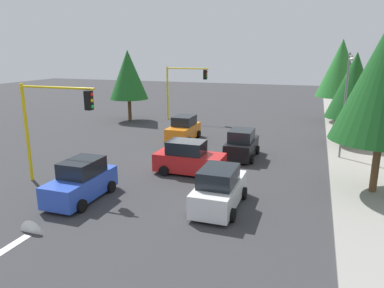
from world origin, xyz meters
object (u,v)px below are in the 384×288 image
Objects in this scene: tree_roadside_far at (341,68)px; car_black at (242,145)px; traffic_signal_near_right at (53,115)px; car_red at (189,159)px; tree_opposite_side at (128,75)px; street_lamp_curbside at (346,96)px; car_orange at (184,129)px; car_blue at (81,182)px; car_white at (219,189)px; traffic_signal_far_right at (184,83)px; tree_roadside_mid at (354,86)px.

tree_roadside_far is 17.69m from car_black.
traffic_signal_near_right reaches higher than car_red.
street_lamp_curbside is at bearing 67.45° from tree_opposite_side.
traffic_signal_near_right is at bearing 16.53° from tree_opposite_side.
car_orange is at bearing -100.18° from street_lamp_curbside.
tree_roadside_far is 2.04× the size of car_blue.
tree_opposite_side is (-18.00, -5.34, 0.89)m from traffic_signal_near_right.
tree_roadside_far is 2.08× the size of car_orange.
car_orange is 0.96× the size of car_white.
street_lamp_curbside is 12.53m from car_orange.
car_black is 8.41m from car_white.
tree_roadside_far is at bearing 157.11° from car_black.
street_lamp_curbside is 21.88m from tree_opposite_side.
car_black is at bearing 54.85° from tree_opposite_side.
traffic_signal_far_right is 1.39× the size of car_orange.
traffic_signal_near_right is 17.70m from street_lamp_curbside.
traffic_signal_near_right is 0.66× the size of tree_roadside_far.
tree_roadside_mid reaches higher than car_orange.
traffic_signal_far_right is 16.80m from tree_roadside_mid.
car_white and car_blue have the same top height.
car_blue is (19.37, 7.83, -3.85)m from tree_opposite_side.
tree_roadside_far is at bearing 147.72° from traffic_signal_near_right.
traffic_signal_near_right is 1.36× the size of car_orange.
car_black is 11.34m from car_blue.
tree_roadside_mid is at bearing 139.41° from car_blue.
tree_roadside_far is 1.98× the size of car_white.
car_red is at bearing -57.08° from street_lamp_curbside.
car_blue is at bearing -40.59° from tree_roadside_mid.
car_blue is (9.61, -6.02, 0.00)m from car_black.
tree_opposite_side reaches higher than tree_roadside_mid.
car_blue is at bearing -2.24° from car_orange.
tree_roadside_mid is at bearing 131.80° from traffic_signal_near_right.
traffic_signal_far_right is at bearing -144.05° from car_black.
car_orange is (-11.74, 3.00, -2.96)m from traffic_signal_near_right.
tree_opposite_side is 1.89× the size of car_black.
tree_opposite_side is 11.12m from car_orange.
car_white is at bearing 24.45° from traffic_signal_far_right.
tree_roadside_far is (-24.00, 15.16, 1.59)m from traffic_signal_near_right.
tree_roadside_mid reaches higher than traffic_signal_near_right.
traffic_signal_far_right is at bearing -75.23° from tree_roadside_far.
traffic_signal_far_right is 1.36× the size of car_blue.
car_orange and car_blue have the same top height.
traffic_signal_far_right is 1.35× the size of car_red.
traffic_signal_near_right is 18.80m from tree_opposite_side.
tree_opposite_side is at bearing -125.15° from car_black.
car_white is (14.14, -6.52, -3.73)m from tree_roadside_mid.
tree_opposite_side is at bearing -140.52° from car_red.
tree_roadside_far is at bearing 166.00° from car_white.
tree_roadside_mid reaches higher than car_black.
traffic_signal_far_right is at bearing -155.55° from car_white.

